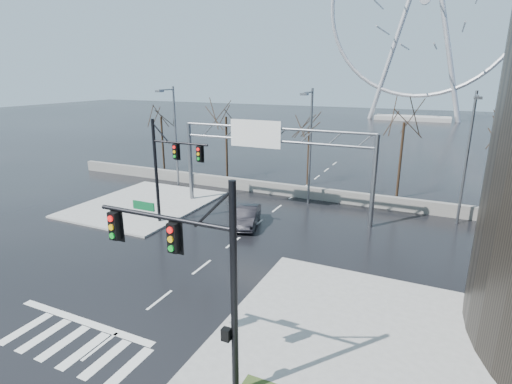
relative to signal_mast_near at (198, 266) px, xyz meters
The scene contains 17 objects.
ground 8.15m from the signal_mast_near, 141.85° to the left, with size 260.00×260.00×0.00m, color black.
sidewalk_right_ext 9.12m from the signal_mast_near, 51.18° to the left, with size 12.00×10.00×0.15m, color gray.
sidewalk_far 23.25m from the signal_mast_near, 135.18° to the left, with size 10.00×12.00×0.15m, color gray.
barrier_wall 24.96m from the signal_mast_near, 102.07° to the left, with size 52.00×0.50×1.10m, color slate.
signal_mast_near is the anchor object (origin of this frame).
signal_mast_far 17.03m from the signal_mast_near, 130.26° to the left, with size 4.72×0.41×8.00m.
sign_gantry 19.79m from the signal_mast_near, 106.19° to the left, with size 16.36×0.40×7.60m.
streetlight_left 28.07m from the signal_mast_near, 127.67° to the left, with size 0.50×2.55×10.00m.
streetlight_mid 22.44m from the signal_mast_near, 98.05° to the left, with size 0.50×2.55×10.00m.
streetlight_right 23.92m from the signal_mast_near, 68.25° to the left, with size 0.50×2.55×10.00m.
tree_far_left 36.36m from the signal_mast_near, 129.53° to the left, with size 3.50×3.50×7.00m.
tree_left 30.98m from the signal_mast_near, 117.18° to the left, with size 3.75×3.75×7.50m.
tree_center 29.00m from the signal_mast_near, 100.21° to the left, with size 3.25×3.25×6.50m.
tree_right 27.84m from the signal_mast_near, 82.02° to the left, with size 3.90×3.90×7.80m.
tree_far_right 30.45m from the signal_mast_near, 67.07° to the left, with size 3.40×3.40×6.80m.
ferris_wheel 101.29m from the signal_mast_near, 90.08° to the left, with size 45.00×6.00×50.91m.
car 16.93m from the signal_mast_near, 110.38° to the left, with size 1.55×4.44×1.46m, color black.
Camera 1 is at (12.05, -14.26, 11.07)m, focal length 28.00 mm.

